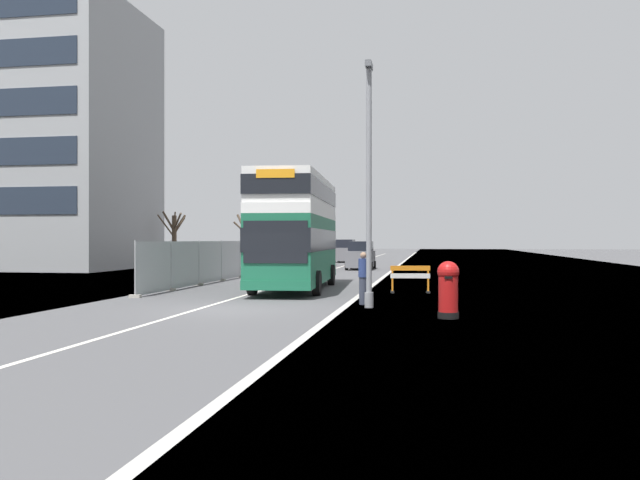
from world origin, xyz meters
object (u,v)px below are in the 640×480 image
at_px(car_receding_mid, 322,255).
at_px(pedestrian_at_kerb, 363,278).
at_px(car_receding_far, 345,252).
at_px(double_decker_bus, 296,230).
at_px(red_pillar_postbox, 448,287).
at_px(lamppost_foreground, 369,192).
at_px(roadworks_barrier, 410,276).
at_px(car_oncoming_near, 361,256).

bearing_deg(car_receding_mid, pedestrian_at_kerb, -77.87).
bearing_deg(car_receding_far, double_decker_bus, -85.99).
bearing_deg(car_receding_mid, red_pillar_postbox, -74.81).
distance_m(double_decker_bus, lamppost_foreground, 8.34).
bearing_deg(roadworks_barrier, red_pillar_postbox, -81.14).
distance_m(roadworks_barrier, pedestrian_at_kerb, 5.37).
bearing_deg(red_pillar_postbox, double_decker_bus, 123.41).
xyz_separation_m(double_decker_bus, roadworks_barrier, (5.07, -1.11, -1.92)).
bearing_deg(pedestrian_at_kerb, car_receding_far, 98.39).
bearing_deg(car_oncoming_near, red_pillar_postbox, -79.14).
bearing_deg(pedestrian_at_kerb, double_decker_bus, 120.21).
distance_m(red_pillar_postbox, car_receding_far, 45.88).
relative_size(double_decker_bus, red_pillar_postbox, 6.61).
height_order(car_oncoming_near, car_receding_mid, car_oncoming_near).
xyz_separation_m(car_oncoming_near, car_receding_mid, (-3.99, 6.01, -0.03)).
bearing_deg(car_receding_mid, lamppost_foreground, -77.74).
distance_m(lamppost_foreground, pedestrian_at_kerb, 3.03).
xyz_separation_m(car_receding_far, pedestrian_at_kerb, (6.13, -41.57, -0.14)).
bearing_deg(red_pillar_postbox, car_oncoming_near, 100.86).
height_order(car_receding_far, pedestrian_at_kerb, car_receding_far).
height_order(lamppost_foreground, red_pillar_postbox, lamppost_foreground).
xyz_separation_m(lamppost_foreground, roadworks_barrier, (1.13, 6.15, -3.05)).
bearing_deg(car_receding_mid, car_oncoming_near, -56.38).
distance_m(car_receding_mid, car_receding_far, 9.35).
relative_size(red_pillar_postbox, roadworks_barrier, 0.97).
distance_m(double_decker_bus, car_receding_far, 35.41).
bearing_deg(roadworks_barrier, double_decker_bus, 167.69).
height_order(lamppost_foreground, car_oncoming_near, lamppost_foreground).
relative_size(double_decker_bus, car_oncoming_near, 2.48).
height_order(roadworks_barrier, car_receding_mid, car_receding_mid).
bearing_deg(car_receding_mid, double_decker_bus, -82.81).
xyz_separation_m(double_decker_bus, pedestrian_at_kerb, (3.66, -6.28, -1.73)).
relative_size(car_receding_mid, pedestrian_at_kerb, 2.30).
bearing_deg(car_receding_far, lamppost_foreground, -81.43).
xyz_separation_m(lamppost_foreground, red_pillar_postbox, (2.47, -2.46, -2.88)).
bearing_deg(car_oncoming_near, pedestrian_at_kerb, -83.60).
bearing_deg(pedestrian_at_kerb, red_pillar_postbox, -51.31).
bearing_deg(pedestrian_at_kerb, car_oncoming_near, 96.40).
bearing_deg(car_receding_mid, car_receding_far, 85.04).
distance_m(lamppost_foreground, red_pillar_postbox, 4.52).
distance_m(double_decker_bus, car_oncoming_near, 20.06).
xyz_separation_m(car_receding_mid, car_receding_far, (0.81, 9.31, 0.08)).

